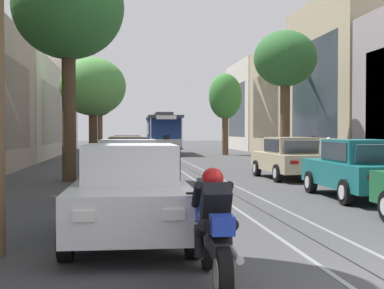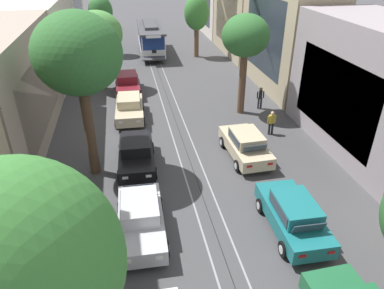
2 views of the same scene
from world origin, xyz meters
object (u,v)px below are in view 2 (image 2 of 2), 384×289
parked_car_silver_second_left (141,218)px  parked_car_black_mid_left (136,153)px  parked_car_teal_second_right (293,215)px  pedestrian_on_left_pavement (260,97)px  parked_car_beige_fourth_left (129,108)px  street_tree_kerb_right_mid (197,14)px  parked_car_beige_mid_right (245,144)px  street_tree_kerb_left_mid (97,34)px  street_tree_kerb_left_near (27,266)px  street_tree_kerb_left_second (78,55)px  street_tree_kerb_right_second (245,37)px  street_tree_kerb_left_fourth (101,12)px  parked_car_maroon_fifth_left (128,83)px  pedestrian_crossing_far (272,122)px  cable_car_trolley (151,38)px

parked_car_silver_second_left → parked_car_black_mid_left: size_ratio=1.00×
parked_car_teal_second_right → pedestrian_on_left_pavement: (3.22, 12.47, 0.11)m
parked_car_beige_fourth_left → street_tree_kerb_right_mid: bearing=62.4°
parked_car_beige_mid_right → street_tree_kerb_left_mid: (-8.05, 12.91, 3.63)m
street_tree_kerb_left_near → street_tree_kerb_left_second: (-0.11, 11.83, 0.39)m
pedestrian_on_left_pavement → parked_car_beige_fourth_left: bearing=179.6°
parked_car_teal_second_right → parked_car_beige_mid_right: same height
parked_car_beige_mid_right → street_tree_kerb_right_second: street_tree_kerb_right_second is taller
parked_car_black_mid_left → parked_car_teal_second_right: same height
parked_car_silver_second_left → parked_car_black_mid_left: same height
parked_car_beige_mid_right → street_tree_kerb_left_fourth: size_ratio=0.72×
parked_car_silver_second_left → parked_car_beige_mid_right: 7.95m
parked_car_black_mid_left → street_tree_kerb_left_mid: bearing=99.1°
parked_car_maroon_fifth_left → pedestrian_crossing_far: parked_car_maroon_fifth_left is taller
street_tree_kerb_left_fourth → pedestrian_crossing_far: size_ratio=3.89×
street_tree_kerb_right_second → pedestrian_crossing_far: bearing=-77.3°
parked_car_black_mid_left → street_tree_kerb_left_second: bearing=-175.2°
parked_car_teal_second_right → cable_car_trolley: size_ratio=0.48×
street_tree_kerb_right_second → parked_car_black_mid_left: bearing=-142.8°
cable_car_trolley → parked_car_beige_fourth_left: bearing=-100.1°
parked_car_black_mid_left → street_tree_kerb_left_near: 13.18m
parked_car_beige_fourth_left → street_tree_kerb_left_fourth: bearing=96.6°
street_tree_kerb_left_mid → pedestrian_crossing_far: bearing=-45.0°
parked_car_beige_mid_right → parked_car_beige_fourth_left: bearing=133.4°
street_tree_kerb_left_mid → street_tree_kerb_left_fourth: street_tree_kerb_left_mid is taller
parked_car_beige_mid_right → pedestrian_on_left_pavement: bearing=63.1°
parked_car_silver_second_left → street_tree_kerb_left_fourth: size_ratio=0.72×
parked_car_silver_second_left → parked_car_maroon_fifth_left: bearing=89.8°
parked_car_beige_mid_right → pedestrian_on_left_pavement: (3.24, 6.40, 0.11)m
parked_car_beige_mid_right → street_tree_kerb_right_second: size_ratio=0.65×
street_tree_kerb_left_second → pedestrian_crossing_far: size_ratio=5.22×
street_tree_kerb_left_second → cable_car_trolley: size_ratio=0.89×
parked_car_maroon_fifth_left → street_tree_kerb_right_mid: bearing=51.6°
parked_car_maroon_fifth_left → parked_car_beige_mid_right: size_ratio=0.99×
parked_car_silver_second_left → cable_car_trolley: bearing=84.0°
parked_car_beige_fourth_left → parked_car_maroon_fifth_left: size_ratio=1.01×
parked_car_maroon_fifth_left → street_tree_kerb_right_mid: street_tree_kerb_right_mid is taller
parked_car_beige_mid_right → street_tree_kerb_left_fourth: 25.34m
parked_car_beige_mid_right → street_tree_kerb_left_fourth: (-8.11, 23.72, 3.68)m
parked_car_maroon_fifth_left → pedestrian_crossing_far: size_ratio=2.80×
parked_car_black_mid_left → street_tree_kerb_left_mid: (-2.04, 12.72, 3.63)m
parked_car_beige_mid_right → street_tree_kerb_left_mid: size_ratio=0.71×
parked_car_black_mid_left → parked_car_maroon_fifth_left: bearing=90.3°
pedestrian_crossing_far → street_tree_kerb_right_mid: bearing=93.0°
pedestrian_crossing_far → street_tree_kerb_left_fourth: bearing=116.4°
street_tree_kerb_left_fourth → street_tree_kerb_right_second: (9.77, -17.71, 0.80)m
street_tree_kerb_right_mid → cable_car_trolley: street_tree_kerb_right_mid is taller
parked_car_black_mid_left → parked_car_teal_second_right: 8.69m
parked_car_black_mid_left → street_tree_kerb_left_second: size_ratio=0.54×
street_tree_kerb_left_second → parked_car_black_mid_left: bearing=4.8°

